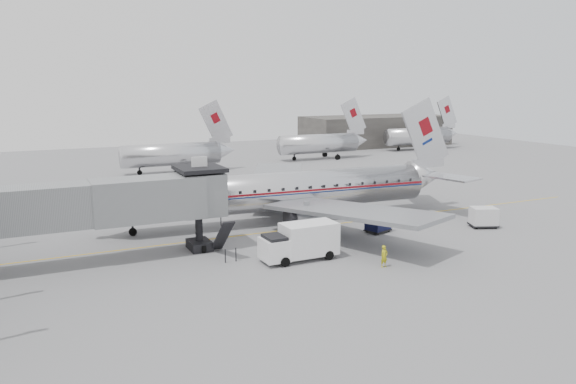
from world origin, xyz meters
name	(u,v)px	position (x,y,z in m)	size (l,w,h in m)	color
ground	(328,247)	(0.00, 0.00, 0.00)	(160.00, 160.00, 0.00)	slate
hangar	(376,131)	(45.00, 60.00, 3.00)	(30.00, 12.00, 6.00)	#33312F
apron_line	(324,225)	(3.00, 6.00, 0.01)	(0.15, 60.00, 0.01)	gold
jet_bridge	(96,205)	(-16.66, 3.67, 4.18)	(21.00, 6.20, 7.10)	slate
distant_aircraft_near	(172,154)	(-1.79, 42.00, 2.73)	(16.39, 3.20, 10.26)	silver
distant_aircraft_mid	(319,143)	(24.21, 46.00, 2.73)	(16.39, 3.20, 10.26)	silver
distant_aircraft_far	(419,135)	(48.21, 50.00, 2.73)	(16.39, 3.20, 10.26)	silver
airliner	(287,191)	(0.71, 8.96, 2.83)	(35.57, 32.89, 11.24)	silver
service_van	(300,241)	(-3.48, -2.00, 1.39)	(5.64, 2.31, 2.64)	white
baggage_cart_navy	(378,223)	(6.00, 2.00, 0.84)	(2.38, 2.06, 1.58)	black
baggage_cart_white	(484,217)	(15.39, -0.60, 0.94)	(2.74, 2.45, 1.78)	silver
ramp_worker	(384,256)	(1.04, -6.00, 0.78)	(0.57, 0.37, 1.55)	gold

